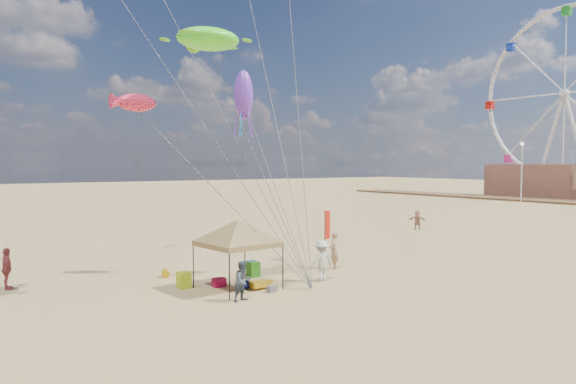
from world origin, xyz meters
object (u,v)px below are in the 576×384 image
object	(u,v)px
ferris_wheel	(564,102)
chair_yellow	(184,280)
canopy_tent	(238,222)
person_far_a	(7,269)
person_near_c	(321,261)
lamp_north	(522,162)
chair_green	(253,269)
person_near_a	(334,250)
beach_cart	(261,284)
person_near_b	(243,281)
feather_flag	(327,228)
cooler_blue	(250,265)
cooler_red	(219,282)
person_far_c	(417,220)

from	to	relation	value
ferris_wheel	chair_yellow	bearing A→B (deg)	-161.51
canopy_tent	person_far_a	size ratio (longest dim) A/B	3.07
person_near_c	lamp_north	xyz separation A→B (m)	(54.06, 24.30, 4.60)
canopy_tent	chair_yellow	xyz separation A→B (m)	(-1.88, 1.33, -2.47)
chair_green	ferris_wheel	xyz separation A→B (m)	(73.14, 25.32, 14.81)
person_near_a	person_near_c	bearing A→B (deg)	-2.93
beach_cart	person_near_b	distance (m)	2.23
chair_green	person_far_a	bearing A→B (deg)	159.94
ferris_wheel	feather_flag	bearing A→B (deg)	-159.83
feather_flag	ferris_wheel	distance (m)	74.34
feather_flag	person_far_a	xyz separation A→B (m)	(-14.35, 3.51, -1.08)
cooler_blue	person_near_c	distance (m)	4.57
feather_flag	chair_green	distance (m)	4.75
cooler_blue	ferris_wheel	xyz separation A→B (m)	(72.21, 23.48, 14.97)
feather_flag	chair_yellow	world-z (taller)	feather_flag
cooler_red	person_far_a	world-z (taller)	person_far_a
chair_yellow	person_far_c	distance (m)	25.23
canopy_tent	person_far_c	size ratio (longest dim) A/B	3.47
canopy_tent	chair_green	size ratio (longest dim) A/B	7.80
chair_yellow	ferris_wheel	distance (m)	82.31
chair_yellow	person_far_a	xyz separation A→B (m)	(-6.24, 3.96, 0.54)
canopy_tent	person_far_a	distance (m)	9.88
cooler_blue	lamp_north	distance (m)	58.94
cooler_blue	chair_yellow	bearing A→B (deg)	-154.41
chair_green	person_near_b	world-z (taller)	person_near_b
beach_cart	person_near_a	world-z (taller)	person_near_a
feather_flag	person_far_c	size ratio (longest dim) A/B	1.87
lamp_north	person_far_a	bearing A→B (deg)	-164.61
cooler_red	chair_green	size ratio (longest dim) A/B	0.77
chair_yellow	person_far_a	bearing A→B (deg)	147.59
chair_green	beach_cart	size ratio (longest dim) A/B	0.78
cooler_red	ferris_wheel	xyz separation A→B (m)	(75.43, 26.27, 14.97)
feather_flag	person_far_c	bearing A→B (deg)	27.02
chair_green	lamp_north	bearing A→B (deg)	21.20
person_near_a	ferris_wheel	xyz separation A→B (m)	(68.77, 25.94, 14.23)
feather_flag	person_far_c	world-z (taller)	feather_flag
person_near_c	person_far_a	bearing A→B (deg)	-26.30
person_far_a	chair_yellow	bearing A→B (deg)	-111.56
chair_green	chair_yellow	xyz separation A→B (m)	(-3.65, -0.35, 0.00)
chair_green	chair_yellow	distance (m)	3.67
person_near_b	ferris_wheel	bearing A→B (deg)	10.27
cooler_red	person_near_a	distance (m)	6.71
feather_flag	person_near_c	distance (m)	3.69
person_far_c	lamp_north	distance (m)	38.82
beach_cart	lamp_north	distance (m)	62.22
person_near_a	lamp_north	size ratio (longest dim) A/B	0.23
beach_cart	ferris_wheel	distance (m)	80.51
beach_cart	person_near_c	distance (m)	3.17
person_near_a	cooler_blue	bearing A→B (deg)	-78.24
person_far_c	beach_cart	bearing A→B (deg)	-94.99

